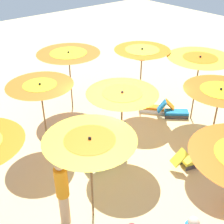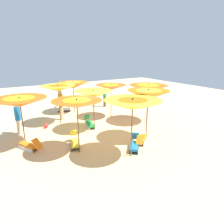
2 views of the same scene
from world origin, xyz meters
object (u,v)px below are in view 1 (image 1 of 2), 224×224
beach_umbrella_7 (220,95)px  lounger_4 (107,158)px  beach_umbrella_1 (40,90)px  lounger_5 (193,159)px  beach_umbrella_6 (199,63)px  beach_umbrella_4 (122,98)px  lounger_0 (174,112)px  beach_umbrella_0 (69,58)px  beachgoer_2 (62,191)px  beach_umbrella_3 (142,55)px  beach_umbrella_5 (90,146)px  lounger_2 (155,107)px

beach_umbrella_7 → lounger_4: (-1.69, -2.60, -1.95)m
beach_umbrella_1 → lounger_5: beach_umbrella_1 is taller
beach_umbrella_6 → lounger_4: beach_umbrella_6 is taller
beach_umbrella_4 → lounger_0: bearing=99.1°
beach_umbrella_0 → beachgoer_2: (4.42, -3.06, -1.09)m
lounger_4 → beachgoer_2: beachgoer_2 is taller
beach_umbrella_3 → beachgoer_2: beach_umbrella_3 is taller
beach_umbrella_5 → beach_umbrella_0: bearing=152.4°
beach_umbrella_1 → beach_umbrella_0: bearing=127.3°
beach_umbrella_3 → beach_umbrella_4: 2.93m
beach_umbrella_6 → lounger_5: size_ratio=1.87×
beach_umbrella_5 → lounger_2: 5.67m
beachgoer_2 → beach_umbrella_4: bearing=156.7°
beach_umbrella_3 → lounger_4: bearing=-59.9°
beach_umbrella_3 → beach_umbrella_4: size_ratio=1.10×
beach_umbrella_0 → beach_umbrella_7: (5.12, 1.61, 0.06)m
beach_umbrella_4 → beachgoer_2: bearing=-68.9°
beach_umbrella_7 → lounger_0: beach_umbrella_7 is taller
beach_umbrella_5 → beach_umbrella_6: bearing=103.3°
beach_umbrella_4 → lounger_2: bearing=113.1°
beach_umbrella_3 → beach_umbrella_4: bearing=-54.8°
beach_umbrella_0 → beach_umbrella_7: bearing=17.4°
lounger_5 → lounger_0: bearing=69.5°
beach_umbrella_6 → lounger_4: (0.02, -3.99, -1.99)m
beach_umbrella_1 → lounger_0: beach_umbrella_1 is taller
beach_umbrella_6 → beachgoer_2: bearing=-80.5°
beach_umbrella_3 → beach_umbrella_6: size_ratio=1.02×
beach_umbrella_6 → lounger_5: bearing=-51.3°
beach_umbrella_6 → beachgoer_2: (1.01, -6.06, -1.19)m
beach_umbrella_5 → beach_umbrella_7: same height
beachgoer_2 → beach_umbrella_0: bearing=-169.2°
lounger_5 → lounger_4: bearing=156.6°
beach_umbrella_7 → lounger_5: size_ratio=1.80×
lounger_2 → lounger_5: bearing=115.5°
beach_umbrella_4 → beach_umbrella_5: (1.29, -2.01, 0.11)m
beach_umbrella_0 → beach_umbrella_1: bearing=-52.7°
beach_umbrella_7 → lounger_0: bearing=156.1°
beach_umbrella_4 → lounger_5: bearing=39.0°
beach_umbrella_7 → beach_umbrella_5: bearing=-96.0°
beach_umbrella_3 → lounger_2: (0.53, 0.33, -2.03)m
beach_umbrella_4 → beach_umbrella_7: bearing=50.0°
beach_umbrella_4 → beachgoer_2: size_ratio=1.20×
beachgoer_2 → lounger_5: bearing=126.2°
lounger_4 → lounger_0: bearing=17.9°
lounger_2 → beach_umbrella_6: bearing=172.7°
beach_umbrella_6 → beach_umbrella_1: bearing=-111.8°
beach_umbrella_6 → lounger_4: 4.46m
beach_umbrella_5 → beach_umbrella_7: bearing=84.0°
beach_umbrella_0 → lounger_2: (2.24, 2.29, -1.89)m
lounger_5 → beachgoer_2: (-0.65, -3.98, 0.79)m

